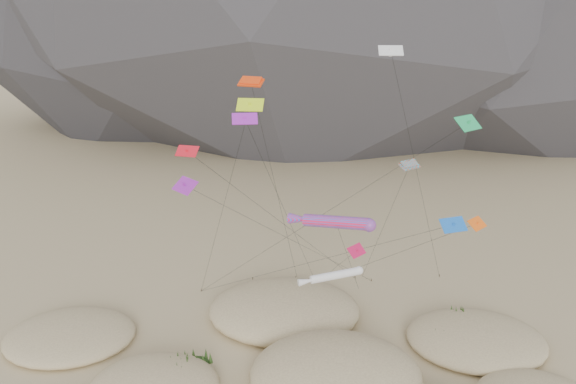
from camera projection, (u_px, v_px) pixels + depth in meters
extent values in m
ellipsoid|color=#CCB789|center=(336.00, 376.00, 46.57)|extent=(14.43, 12.27, 4.59)
ellipsoid|color=#CCB789|center=(284.00, 310.00, 57.37)|extent=(15.44, 13.13, 3.45)
ellipsoid|color=#CCB789|center=(476.00, 339.00, 52.65)|extent=(13.00, 11.05, 2.38)
ellipsoid|color=#CCB789|center=(70.00, 336.00, 53.27)|extent=(12.30, 10.46, 2.27)
ellipsoid|color=black|center=(172.00, 372.00, 47.41)|extent=(2.51, 2.15, 0.75)
ellipsoid|color=black|center=(196.00, 363.00, 48.77)|extent=(2.35, 2.01, 0.70)
ellipsoid|color=black|center=(370.00, 383.00, 45.68)|extent=(3.03, 2.59, 0.91)
ellipsoid|color=black|center=(293.00, 309.00, 56.95)|extent=(3.49, 2.98, 1.05)
ellipsoid|color=black|center=(295.00, 326.00, 54.22)|extent=(2.44, 2.09, 0.73)
ellipsoid|color=black|center=(461.00, 319.00, 55.81)|extent=(2.17, 1.86, 0.65)
ellipsoid|color=black|center=(445.00, 341.00, 52.25)|extent=(2.02, 1.73, 0.61)
ellipsoid|color=black|center=(90.00, 331.00, 54.06)|extent=(2.36, 2.02, 0.71)
ellipsoid|color=black|center=(74.00, 355.00, 50.52)|extent=(2.14, 1.83, 0.64)
cylinder|color=#3F2D1E|center=(271.00, 286.00, 63.54)|extent=(0.08, 0.08, 0.30)
cylinder|color=#3F2D1E|center=(296.00, 277.00, 65.68)|extent=(0.08, 0.08, 0.30)
cylinder|color=#3F2D1E|center=(316.00, 282.00, 64.48)|extent=(0.08, 0.08, 0.30)
cylinder|color=#3F2D1E|center=(355.00, 277.00, 65.66)|extent=(0.08, 0.08, 0.30)
cylinder|color=#3F2D1E|center=(371.00, 280.00, 65.06)|extent=(0.08, 0.08, 0.30)
cylinder|color=#3F2D1E|center=(253.00, 278.00, 65.43)|extent=(0.08, 0.08, 0.30)
cylinder|color=#3F2D1E|center=(439.00, 276.00, 66.13)|extent=(0.08, 0.08, 0.30)
cylinder|color=#3F2D1E|center=(201.00, 290.00, 62.67)|extent=(0.08, 0.08, 0.30)
cylinder|color=#F81A4A|center=(336.00, 222.00, 50.32)|extent=(6.20, 3.86, 1.80)
sphere|color=#F81A4A|center=(369.00, 225.00, 48.89)|extent=(1.21, 1.21, 1.21)
cone|color=#F81A4A|center=(301.00, 219.00, 51.91)|extent=(2.79, 2.08, 1.29)
cylinder|color=black|center=(349.00, 259.00, 56.80)|extent=(3.59, 9.85, 11.86)
cylinder|color=silver|center=(335.00, 275.00, 46.99)|extent=(4.34, 1.83, 0.98)
sphere|color=silver|center=(359.00, 270.00, 47.47)|extent=(0.72, 0.72, 0.72)
cone|color=silver|center=(308.00, 281.00, 46.47)|extent=(1.85, 1.07, 0.73)
cylinder|color=black|center=(318.00, 278.00, 56.27)|extent=(2.10, 16.64, 8.81)
cube|color=red|center=(251.00, 82.00, 48.02)|extent=(2.41, 1.76, 0.68)
cube|color=red|center=(251.00, 80.00, 47.96)|extent=(2.02, 1.44, 0.66)
cylinder|color=black|center=(278.00, 195.00, 57.08)|extent=(4.14, 11.33, 24.07)
cube|color=red|center=(410.00, 166.00, 48.19)|extent=(2.11, 1.90, 0.57)
cube|color=red|center=(410.00, 164.00, 48.14)|extent=(1.76, 1.58, 0.56)
cylinder|color=black|center=(382.00, 230.00, 57.21)|extent=(1.85, 13.38, 17.25)
cube|color=silver|center=(391.00, 51.00, 46.53)|extent=(2.06, 1.10, 0.79)
cube|color=silver|center=(391.00, 52.00, 46.57)|extent=(0.25, 0.25, 0.69)
cylinder|color=black|center=(419.00, 183.00, 56.35)|extent=(9.24, 12.11, 26.73)
cube|color=#19A85B|center=(468.00, 123.00, 44.98)|extent=(2.60, 2.44, 1.04)
cube|color=#19A85B|center=(468.00, 125.00, 45.02)|extent=(0.45, 0.46, 0.80)
cylinder|color=black|center=(313.00, 221.00, 53.84)|extent=(24.33, 11.51, 21.30)
cube|color=purple|center=(185.00, 186.00, 46.51)|extent=(2.53, 2.61, 0.99)
cube|color=purple|center=(185.00, 187.00, 46.56)|extent=(0.43, 0.43, 0.82)
cylinder|color=black|center=(294.00, 241.00, 55.80)|extent=(18.12, 14.54, 16.07)
cube|color=#C41246|center=(357.00, 251.00, 41.84)|extent=(1.58, 1.62, 0.69)
cube|color=#C41246|center=(356.00, 253.00, 41.88)|extent=(0.31, 0.30, 0.51)
cylinder|color=black|center=(332.00, 270.00, 53.18)|extent=(2.11, 19.68, 12.83)
cube|color=blue|center=(453.00, 225.00, 45.02)|extent=(2.38, 1.68, 0.93)
cube|color=blue|center=(453.00, 227.00, 45.07)|extent=(0.35, 0.39, 0.72)
cylinder|color=black|center=(307.00, 263.00, 53.86)|extent=(23.18, 14.00, 13.51)
cube|color=red|center=(187.00, 151.00, 42.28)|extent=(1.86, 1.27, 0.69)
cube|color=red|center=(187.00, 153.00, 42.32)|extent=(0.25, 0.27, 0.57)
cylinder|color=black|center=(289.00, 228.00, 53.98)|extent=(15.33, 18.39, 19.80)
cube|color=#FF5B0D|center=(477.00, 224.00, 46.50)|extent=(1.95, 1.94, 0.74)
cube|color=#FF5B0D|center=(477.00, 225.00, 46.54)|extent=(0.32, 0.32, 0.62)
cylinder|color=black|center=(384.00, 258.00, 55.51)|extent=(12.64, 14.61, 13.07)
cube|color=#C4E818|center=(250.00, 105.00, 45.90)|extent=(2.30, 1.29, 0.94)
cube|color=#C4E818|center=(250.00, 107.00, 45.94)|extent=(0.30, 0.35, 0.73)
cylinder|color=black|center=(222.00, 212.00, 54.30)|extent=(6.76, 10.32, 22.54)
cube|color=purple|center=(245.00, 119.00, 43.61)|extent=(2.09, 1.25, 0.75)
cube|color=purple|center=(245.00, 121.00, 43.66)|extent=(0.26, 0.25, 0.68)
cylinder|color=black|center=(287.00, 217.00, 54.06)|extent=(6.49, 14.98, 21.88)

